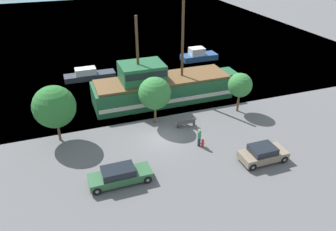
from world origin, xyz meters
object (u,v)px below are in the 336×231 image
object	(u,v)px
moored_boat_dockside	(198,55)
parked_car_curb_mid	(263,154)
moored_boat_outer	(89,75)
fire_hydrant	(203,142)
pedestrian_walking_near	(199,138)
pirate_ship	(161,86)
bench_promenade_east	(186,123)
parked_car_curb_front	(120,175)

from	to	relation	value
moored_boat_dockside	parked_car_curb_mid	xyz separation A→B (m)	(-5.49, -25.34, 0.02)
moored_boat_outer	fire_hydrant	xyz separation A→B (m)	(7.54, -19.67, -0.15)
pedestrian_walking_near	pirate_ship	bearing A→B (deg)	91.41
pirate_ship	pedestrian_walking_near	world-z (taller)	pirate_ship
pirate_ship	fire_hydrant	size ratio (longest dim) A/B	22.34
moored_boat_dockside	fire_hydrant	bearing A→B (deg)	-113.35
bench_promenade_east	pirate_ship	bearing A→B (deg)	93.92
bench_promenade_east	pedestrian_walking_near	world-z (taller)	pedestrian_walking_near
parked_car_curb_front	pedestrian_walking_near	bearing A→B (deg)	18.08
fire_hydrant	parked_car_curb_mid	bearing A→B (deg)	-43.71
pirate_ship	parked_car_curb_mid	bearing A→B (deg)	-72.63
moored_boat_outer	parked_car_curb_mid	xyz separation A→B (m)	(11.39, -23.35, 0.16)
moored_boat_outer	pedestrian_walking_near	size ratio (longest dim) A/B	3.86
moored_boat_outer	moored_boat_dockside	bearing A→B (deg)	6.70
parked_car_curb_mid	pedestrian_walking_near	xyz separation A→B (m)	(-4.14, 3.88, 0.15)
moored_boat_dockside	bench_promenade_east	distance (m)	20.25
parked_car_curb_front	fire_hydrant	xyz separation A→B (m)	(8.14, 2.37, -0.30)
moored_boat_dockside	moored_boat_outer	world-z (taller)	moored_boat_dockside
pirate_ship	bench_promenade_east	size ratio (longest dim) A/B	9.31
moored_boat_dockside	moored_boat_outer	bearing A→B (deg)	-173.30
bench_promenade_east	pedestrian_walking_near	distance (m)	3.56
moored_boat_dockside	pedestrian_walking_near	distance (m)	23.52
parked_car_curb_front	moored_boat_outer	bearing A→B (deg)	88.42
pirate_ship	moored_boat_dockside	xyz separation A→B (m)	(9.87, 11.32, -1.02)
moored_boat_dockside	fire_hydrant	world-z (taller)	moored_boat_dockside
moored_boat_outer	pedestrian_walking_near	bearing A→B (deg)	-69.55
pirate_ship	moored_boat_outer	size ratio (longest dim) A/B	2.56
moored_boat_dockside	pedestrian_walking_near	size ratio (longest dim) A/B	3.16
pirate_ship	pedestrian_walking_near	bearing A→B (deg)	-88.59
moored_boat_outer	pedestrian_walking_near	world-z (taller)	pedestrian_walking_near
pirate_ship	parked_car_curb_mid	size ratio (longest dim) A/B	4.25
pirate_ship	moored_boat_dockside	size ratio (longest dim) A/B	3.13
moored_boat_dockside	bench_promenade_east	bearing A→B (deg)	-117.72
moored_boat_outer	parked_car_curb_front	xyz separation A→B (m)	(-0.61, -22.04, 0.14)
parked_car_curb_mid	fire_hydrant	distance (m)	5.34
pirate_ship	fire_hydrant	bearing A→B (deg)	-87.07
moored_boat_dockside	fire_hydrant	distance (m)	23.58
parked_car_curb_mid	moored_boat_dockside	bearing A→B (deg)	77.78
moored_boat_outer	parked_car_curb_mid	size ratio (longest dim) A/B	1.66
moored_boat_dockside	pedestrian_walking_near	bearing A→B (deg)	-114.16
pirate_ship	fire_hydrant	world-z (taller)	pirate_ship
moored_boat_dockside	fire_hydrant	xyz separation A→B (m)	(-9.34, -21.65, -0.29)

